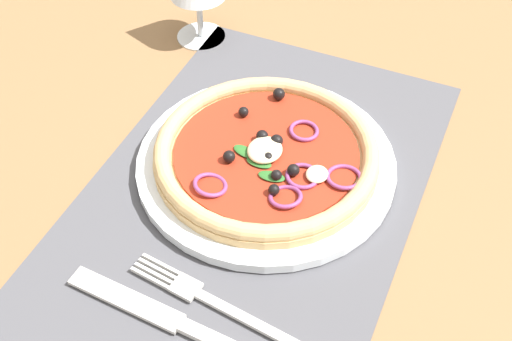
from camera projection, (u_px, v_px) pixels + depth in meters
ground_plane at (252, 202)px, 72.14cm from camera, size 190.00×140.00×2.40cm
placemat at (252, 193)px, 71.12cm from camera, size 51.58×32.92×0.40cm
plate at (270, 165)px, 72.86cm from camera, size 27.71×27.71×1.14cm
pizza at (271, 155)px, 71.63cm from camera, size 23.92×23.92×2.69cm
fork at (207, 299)px, 61.74cm from camera, size 3.75×18.05×0.44cm
knife at (163, 316)px, 60.42cm from camera, size 2.85×20.06×0.62cm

